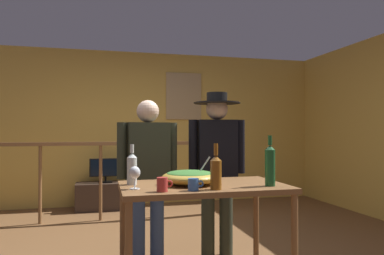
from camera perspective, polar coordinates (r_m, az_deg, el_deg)
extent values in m
plane|color=brown|center=(3.77, -4.45, -19.42)|extent=(8.28, 8.28, 0.00)
cube|color=gold|center=(6.22, -8.49, -0.05)|extent=(6.37, 0.10, 2.56)
cube|color=gold|center=(5.74, 27.17, 0.06)|extent=(0.10, 4.00, 2.56)
cube|color=tan|center=(6.31, -1.32, 4.94)|extent=(0.62, 0.03, 0.81)
cylinder|color=brown|center=(5.23, -22.80, -8.32)|extent=(0.04, 0.04, 1.02)
cylinder|color=brown|center=(5.17, -14.19, -8.45)|extent=(0.04, 0.04, 1.02)
cylinder|color=brown|center=(5.22, -5.57, -8.38)|extent=(0.04, 0.04, 1.02)
cylinder|color=brown|center=(5.39, 2.68, -8.14)|extent=(0.04, 0.04, 1.02)
cube|color=brown|center=(5.14, -18.50, -2.46)|extent=(3.95, 0.07, 0.05)
cube|color=brown|center=(5.38, 2.68, -7.62)|extent=(0.10, 0.10, 1.12)
cube|color=#38281E|center=(5.93, -13.45, -10.41)|extent=(0.90, 0.40, 0.42)
cube|color=black|center=(5.89, -13.44, -8.32)|extent=(0.20, 0.12, 0.02)
cylinder|color=black|center=(5.89, -13.44, -7.84)|extent=(0.03, 0.03, 0.08)
cube|color=black|center=(5.84, -13.44, -6.13)|extent=(0.49, 0.06, 0.28)
cube|color=black|center=(5.81, -13.43, -6.15)|extent=(0.45, 0.01, 0.25)
cube|color=brown|center=(2.81, 1.75, -9.35)|extent=(1.25, 0.75, 0.04)
cylinder|color=brown|center=(2.82, 15.85, -17.75)|extent=(0.05, 0.05, 0.77)
cylinder|color=brown|center=(3.12, -10.83, -16.05)|extent=(0.05, 0.05, 0.77)
cylinder|color=brown|center=(3.39, 10.06, -14.80)|extent=(0.05, 0.05, 0.77)
ellipsoid|color=gold|center=(2.79, -0.37, -7.87)|extent=(0.43, 0.43, 0.11)
ellipsoid|color=#38702D|center=(2.79, -0.37, -7.27)|extent=(0.35, 0.35, 0.05)
cylinder|color=silver|center=(2.81, 1.35, -6.82)|extent=(0.16, 0.01, 0.22)
cylinder|color=silver|center=(2.61, -9.01, -9.50)|extent=(0.07, 0.07, 0.01)
cylinder|color=silver|center=(2.60, -9.01, -8.62)|extent=(0.01, 0.01, 0.08)
ellipsoid|color=silver|center=(2.59, -9.01, -7.01)|extent=(0.08, 0.08, 0.09)
cylinder|color=#1E5628|center=(2.77, 12.18, -6.23)|extent=(0.08, 0.08, 0.27)
cone|color=#1E5628|center=(2.76, 12.18, -3.10)|extent=(0.08, 0.08, 0.03)
cylinder|color=#1E5628|center=(2.76, 12.17, -1.98)|extent=(0.03, 0.03, 0.07)
cylinder|color=silver|center=(2.82, -9.44, -6.78)|extent=(0.08, 0.08, 0.21)
cone|color=silver|center=(2.81, -9.43, -4.34)|extent=(0.08, 0.08, 0.03)
cylinder|color=silver|center=(2.81, -9.43, -3.31)|extent=(0.03, 0.03, 0.07)
cylinder|color=brown|center=(2.55, 3.78, -7.48)|extent=(0.08, 0.08, 0.20)
cone|color=brown|center=(2.54, 3.78, -4.82)|extent=(0.08, 0.08, 0.04)
cylinder|color=brown|center=(2.54, 3.78, -3.46)|extent=(0.03, 0.03, 0.08)
cylinder|color=#B7332D|center=(2.47, -4.72, -8.94)|extent=(0.07, 0.07, 0.10)
torus|color=#B7332D|center=(2.48, -3.58, -8.80)|extent=(0.05, 0.01, 0.05)
cylinder|color=#3866B2|center=(2.50, 0.21, -8.98)|extent=(0.07, 0.07, 0.08)
torus|color=#3866B2|center=(2.52, 1.31, -8.85)|extent=(0.05, 0.01, 0.05)
cylinder|color=#3D5684|center=(3.52, -5.53, -14.36)|extent=(0.13, 0.13, 0.76)
cylinder|color=#3D5684|center=(3.48, -8.49, -14.51)|extent=(0.13, 0.13, 0.76)
cube|color=#2D3323|center=(3.40, -6.99, -3.76)|extent=(0.40, 0.26, 0.54)
cylinder|color=#2D3323|center=(3.47, -3.11, -3.48)|extent=(0.09, 0.09, 0.51)
cylinder|color=#2D3323|center=(3.36, -10.99, -3.56)|extent=(0.09, 0.09, 0.51)
sphere|color=beige|center=(3.40, -6.98, 2.54)|extent=(0.21, 0.21, 0.21)
cylinder|color=#2D3323|center=(3.66, 5.37, -13.69)|extent=(0.13, 0.13, 0.78)
cylinder|color=#2D3323|center=(3.62, 2.52, -13.82)|extent=(0.13, 0.13, 0.78)
cube|color=black|center=(3.55, 3.95, -3.25)|extent=(0.39, 0.26, 0.55)
cylinder|color=black|center=(3.60, 7.60, -2.98)|extent=(0.09, 0.09, 0.52)
cylinder|color=black|center=(3.51, 0.19, -3.05)|extent=(0.09, 0.09, 0.52)
sphere|color=beige|center=(3.55, 3.94, 2.93)|extent=(0.21, 0.21, 0.21)
cylinder|color=black|center=(3.56, 3.94, 3.88)|extent=(0.46, 0.46, 0.01)
cylinder|color=black|center=(3.56, 3.94, 4.68)|extent=(0.20, 0.20, 0.10)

